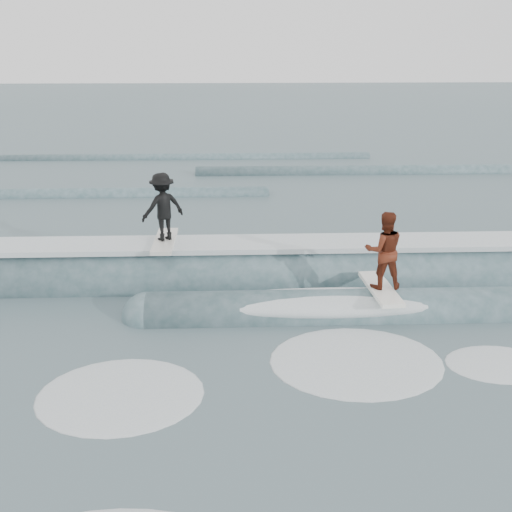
{
  "coord_description": "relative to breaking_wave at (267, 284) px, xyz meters",
  "views": [
    {
      "loc": [
        -0.5,
        -10.11,
        6.37
      ],
      "look_at": [
        0.0,
        3.64,
        1.1
      ],
      "focal_mm": 40.0,
      "sensor_mm": 36.0,
      "label": 1
    }
  ],
  "objects": [
    {
      "name": "ground",
      "position": [
        -0.33,
        -4.23,
        -0.04
      ],
      "size": [
        160.0,
        160.0,
        0.0
      ],
      "primitive_type": "plane",
      "color": "#3E585B",
      "rests_on": "ground"
    },
    {
      "name": "breaking_wave",
      "position": [
        0.0,
        0.0,
        0.0
      ],
      "size": [
        22.97,
        3.85,
        2.14
      ],
      "color": "#325055",
      "rests_on": "ground"
    },
    {
      "name": "surfer_black",
      "position": [
        -2.79,
        0.41,
        2.05
      ],
      "size": [
        1.37,
        2.0,
        1.94
      ],
      "color": "silver",
      "rests_on": "ground"
    },
    {
      "name": "surfer_red",
      "position": [
        2.66,
        -1.79,
        1.55
      ],
      "size": [
        0.93,
        2.03,
        2.0
      ],
      "color": "white",
      "rests_on": "ground"
    },
    {
      "name": "whitewater",
      "position": [
        -0.04,
        -5.37,
        -0.04
      ],
      "size": [
        17.55,
        8.89,
        0.1
      ],
      "color": "white",
      "rests_on": "ground"
    },
    {
      "name": "far_swells",
      "position": [
        -0.93,
        13.42,
        -0.04
      ],
      "size": [
        40.59,
        8.65,
        0.8
      ],
      "color": "#325055",
      "rests_on": "ground"
    }
  ]
}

